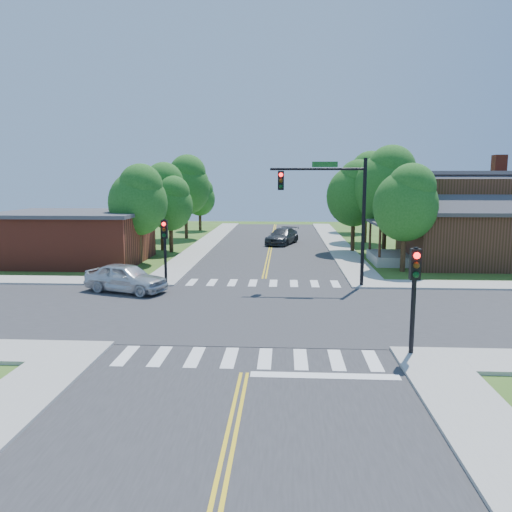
# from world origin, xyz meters

# --- Properties ---
(ground) EXTENTS (100.00, 100.00, 0.00)m
(ground) POSITION_xyz_m (0.00, 0.00, 0.00)
(ground) COLOR #36551A
(ground) RESTS_ON ground
(road_ns) EXTENTS (10.00, 90.00, 0.04)m
(road_ns) POSITION_xyz_m (0.00, 0.00, 0.02)
(road_ns) COLOR #2D2D30
(road_ns) RESTS_ON ground
(road_ew) EXTENTS (90.00, 10.00, 0.04)m
(road_ew) POSITION_xyz_m (0.00, 0.00, 0.03)
(road_ew) COLOR #2D2D30
(road_ew) RESTS_ON ground
(intersection_patch) EXTENTS (10.20, 10.20, 0.06)m
(intersection_patch) POSITION_xyz_m (0.00, 0.00, 0.00)
(intersection_patch) COLOR #2D2D30
(intersection_patch) RESTS_ON ground
(sidewalk_ne) EXTENTS (40.00, 40.00, 0.14)m
(sidewalk_ne) POSITION_xyz_m (15.82, 15.82, 0.07)
(sidewalk_ne) COLOR #9E9B93
(sidewalk_ne) RESTS_ON ground
(sidewalk_nw) EXTENTS (40.00, 40.00, 0.14)m
(sidewalk_nw) POSITION_xyz_m (-15.82, 15.82, 0.07)
(sidewalk_nw) COLOR #9E9B93
(sidewalk_nw) RESTS_ON ground
(crosswalk_north) EXTENTS (8.85, 2.00, 0.01)m
(crosswalk_north) POSITION_xyz_m (0.00, 6.20, 0.05)
(crosswalk_north) COLOR white
(crosswalk_north) RESTS_ON ground
(crosswalk_south) EXTENTS (8.85, 2.00, 0.01)m
(crosswalk_south) POSITION_xyz_m (0.00, -6.20, 0.05)
(crosswalk_south) COLOR white
(crosswalk_south) RESTS_ON ground
(centerline) EXTENTS (0.30, 90.00, 0.01)m
(centerline) POSITION_xyz_m (0.00, 0.00, 0.05)
(centerline) COLOR yellow
(centerline) RESTS_ON ground
(stop_bar) EXTENTS (4.60, 0.45, 0.09)m
(stop_bar) POSITION_xyz_m (2.50, -7.60, 0.00)
(stop_bar) COLOR white
(stop_bar) RESTS_ON ground
(signal_mast_ne) EXTENTS (5.30, 0.42, 7.20)m
(signal_mast_ne) POSITION_xyz_m (3.91, 5.59, 4.85)
(signal_mast_ne) COLOR black
(signal_mast_ne) RESTS_ON ground
(signal_pole_se) EXTENTS (0.34, 0.42, 3.80)m
(signal_pole_se) POSITION_xyz_m (5.60, -5.62, 2.66)
(signal_pole_se) COLOR black
(signal_pole_se) RESTS_ON ground
(signal_pole_nw) EXTENTS (0.34, 0.42, 3.80)m
(signal_pole_nw) POSITION_xyz_m (-5.60, 5.58, 2.66)
(signal_pole_nw) COLOR black
(signal_pole_nw) RESTS_ON ground
(house_ne) EXTENTS (13.05, 8.80, 7.11)m
(house_ne) POSITION_xyz_m (15.11, 14.23, 3.33)
(house_ne) COLOR #302010
(house_ne) RESTS_ON ground
(building_nw) EXTENTS (10.40, 8.40, 3.73)m
(building_nw) POSITION_xyz_m (-14.20, 13.20, 1.88)
(building_nw) COLOR maroon
(building_nw) RESTS_ON ground
(tree_e_a) EXTENTS (4.17, 3.96, 7.09)m
(tree_e_a) POSITION_xyz_m (9.14, 10.65, 4.64)
(tree_e_a) COLOR #382314
(tree_e_a) RESTS_ON ground
(tree_e_b) EXTENTS (5.12, 4.86, 8.71)m
(tree_e_b) POSITION_xyz_m (9.25, 17.65, 5.70)
(tree_e_b) COLOR #382314
(tree_e_b) RESTS_ON ground
(tree_e_c) EXTENTS (5.13, 4.87, 8.71)m
(tree_e_c) POSITION_xyz_m (9.08, 26.09, 5.71)
(tree_e_c) COLOR #382314
(tree_e_c) RESTS_ON ground
(tree_e_d) EXTENTS (4.21, 4.00, 7.15)m
(tree_e_d) POSITION_xyz_m (9.17, 35.33, 4.68)
(tree_e_d) COLOR #382314
(tree_e_d) RESTS_ON ground
(tree_w_a) EXTENTS (4.21, 4.00, 7.16)m
(tree_w_a) POSITION_xyz_m (-9.22, 13.00, 4.69)
(tree_w_a) COLOR #382314
(tree_w_a) RESTS_ON ground
(tree_w_b) EXTENTS (4.41, 4.19, 7.49)m
(tree_w_b) POSITION_xyz_m (-9.15, 19.64, 4.91)
(tree_w_b) COLOR #382314
(tree_w_b) RESTS_ON ground
(tree_w_c) EXTENTS (5.03, 4.78, 8.55)m
(tree_w_c) POSITION_xyz_m (-8.83, 28.44, 5.60)
(tree_w_c) COLOR #382314
(tree_w_c) RESTS_ON ground
(tree_w_d) EXTENTS (3.65, 3.47, 6.20)m
(tree_w_d) POSITION_xyz_m (-8.77, 36.61, 4.06)
(tree_w_d) COLOR #382314
(tree_w_d) RESTS_ON ground
(tree_house) EXTENTS (4.51, 4.28, 7.66)m
(tree_house) POSITION_xyz_m (7.00, 19.32, 5.02)
(tree_house) COLOR #382314
(tree_house) RESTS_ON ground
(tree_bldg) EXTENTS (3.74, 3.56, 6.36)m
(tree_bldg) POSITION_xyz_m (-8.18, 18.64, 4.17)
(tree_bldg) COLOR #382314
(tree_bldg) RESTS_ON ground
(car_silver) EXTENTS (4.69, 5.73, 1.56)m
(car_silver) POSITION_xyz_m (-7.26, 3.50, 0.78)
(car_silver) COLOR silver
(car_silver) RESTS_ON ground
(car_dgrey) EXTENTS (5.08, 6.34, 1.48)m
(car_dgrey) POSITION_xyz_m (1.02, 24.12, 0.74)
(car_dgrey) COLOR #313336
(car_dgrey) RESTS_ON ground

